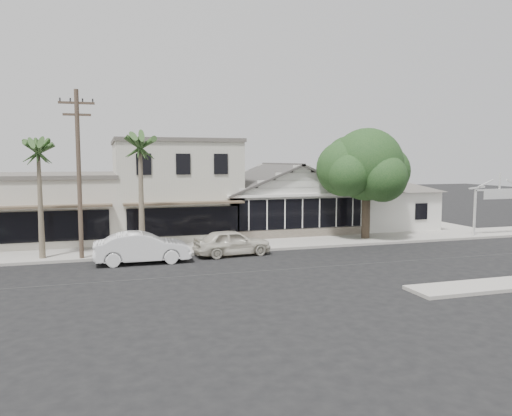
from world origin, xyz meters
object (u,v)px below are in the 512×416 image
object	(u,v)px
car_1	(142,248)
shade_tree	(364,167)
car_0	(232,242)
arch_sign	(499,192)
utility_pole	(79,171)

from	to	relation	value
car_1	shade_tree	xyz separation A→B (m)	(14.78, 3.32, 4.09)
car_0	shade_tree	world-z (taller)	shade_tree
car_0	car_1	world-z (taller)	car_1
car_1	arch_sign	bearing A→B (deg)	-85.79
car_0	car_1	size ratio (longest dim) A/B	0.88
car_0	shade_tree	bearing A→B (deg)	-79.93
arch_sign	shade_tree	world-z (taller)	shade_tree
utility_pole	car_0	bearing A→B (deg)	-6.34
shade_tree	car_0	bearing A→B (deg)	-164.62
arch_sign	utility_pole	xyz separation A→B (m)	(-27.40, -0.10, 1.63)
car_1	shade_tree	bearing A→B (deg)	-76.95
arch_sign	shade_tree	size ratio (longest dim) A/B	0.55
utility_pole	shade_tree	bearing A→B (deg)	5.75
car_1	car_0	bearing A→B (deg)	-82.47
utility_pole	shade_tree	distance (m)	17.92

